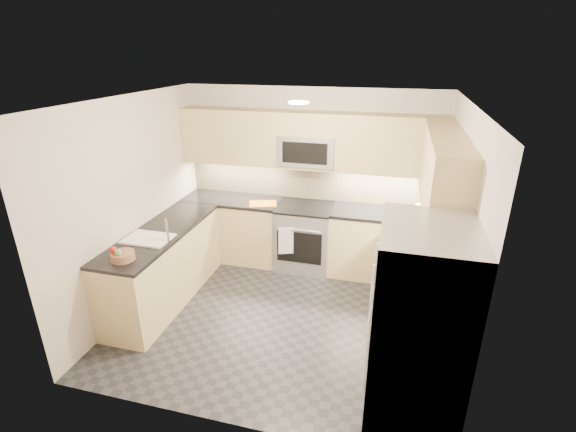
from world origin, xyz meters
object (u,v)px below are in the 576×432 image
at_px(refrigerator, 417,332).
at_px(cutting_board, 263,204).
at_px(gas_range, 304,237).
at_px(microwave, 308,150).
at_px(fruit_basket, 123,256).
at_px(utensil_bowl, 424,211).

distance_m(refrigerator, cutting_board, 3.09).
distance_m(gas_range, cutting_board, 0.77).
height_order(microwave, fruit_basket, microwave).
relative_size(microwave, utensil_bowl, 2.95).
height_order(gas_range, utensil_bowl, utensil_bowl).
bearing_deg(fruit_basket, refrigerator, -7.77).
relative_size(gas_range, utensil_bowl, 3.53).
height_order(refrigerator, fruit_basket, refrigerator).
bearing_deg(utensil_bowl, refrigerator, -92.95).
relative_size(gas_range, refrigerator, 0.51).
xyz_separation_m(microwave, refrigerator, (1.45, -2.55, -0.80)).
distance_m(gas_range, microwave, 1.25).
xyz_separation_m(utensil_bowl, cutting_board, (-2.16, -0.09, -0.07)).
xyz_separation_m(gas_range, fruit_basket, (-1.47, -2.03, 0.53)).
xyz_separation_m(microwave, fruit_basket, (-1.47, -2.15, -0.72)).
xyz_separation_m(utensil_bowl, fruit_basket, (-3.05, -2.03, -0.03)).
height_order(gas_range, refrigerator, refrigerator).
bearing_deg(refrigerator, microwave, 119.62).
bearing_deg(gas_range, microwave, 90.00).
height_order(cutting_board, fruit_basket, fruit_basket).
bearing_deg(microwave, gas_range, -90.00).
height_order(utensil_bowl, fruit_basket, utensil_bowl).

